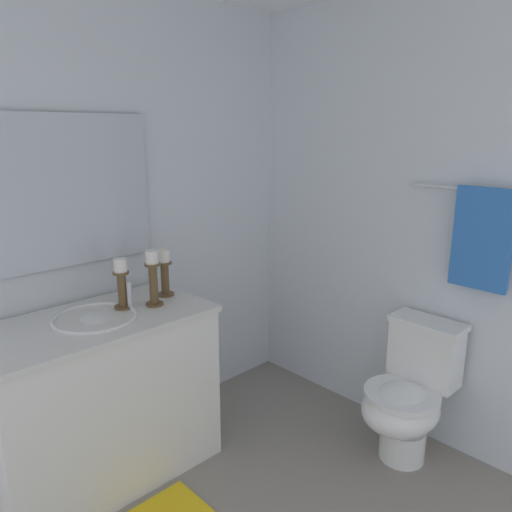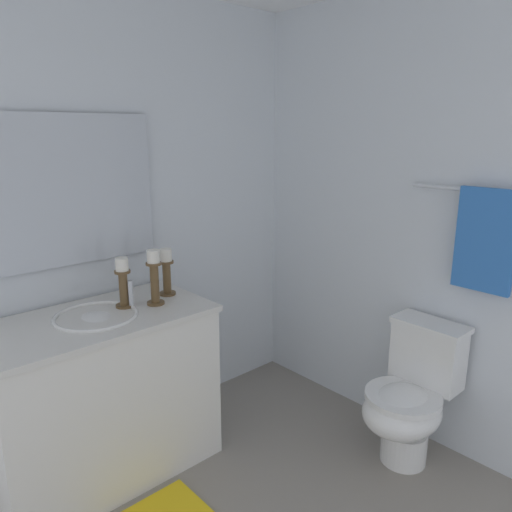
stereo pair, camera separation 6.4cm
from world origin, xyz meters
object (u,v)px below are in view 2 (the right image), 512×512
candle_holder_mid (123,281)px  toilet (410,398)px  candle_holder_short (154,276)px  vanity_cabinet (103,396)px  mirror (61,192)px  sink_basin (97,324)px  towel_bar (493,192)px  towel_near_vanity (485,241)px  candle_holder_tall (167,271)px

candle_holder_mid → toilet: 1.60m
candle_holder_short → vanity_cabinet: bearing=-97.5°
mirror → candle_holder_mid: size_ratio=3.82×
sink_basin → towel_bar: (1.20, 1.45, 0.63)m
mirror → towel_bar: size_ratio=1.20×
vanity_cabinet → toilet: (0.99, 1.22, -0.06)m
candle_holder_mid → towel_near_vanity: (1.23, 1.26, 0.22)m
candle_holder_mid → toilet: size_ratio=0.34×
candle_holder_tall → toilet: 1.45m
vanity_cabinet → towel_bar: size_ratio=1.35×
sink_basin → toilet: (0.99, 1.22, -0.45)m
towel_bar → vanity_cabinet: bearing=-129.6°
sink_basin → candle_holder_tall: 0.47m
towel_bar → candle_holder_tall: bearing=-140.7°
vanity_cabinet → towel_near_vanity: towel_near_vanity is taller
candle_holder_short → toilet: (0.95, 0.92, -0.64)m
mirror → candle_holder_short: mirror is taller
candle_holder_tall → candle_holder_short: (0.09, -0.13, 0.02)m
candle_holder_mid → towel_bar: bearing=46.1°
candle_holder_tall → towel_near_vanity: 1.61m
candle_holder_tall → towel_near_vanity: towel_near_vanity is taller
candle_holder_tall → towel_near_vanity: size_ratio=0.51×
sink_basin → candle_holder_mid: candle_holder_mid is taller
sink_basin → towel_near_vanity: (1.20, 1.43, 0.40)m
vanity_cabinet → towel_near_vanity: (1.20, 1.43, 0.78)m
mirror → toilet: size_ratio=1.30×
candle_holder_mid → toilet: candle_holder_mid is taller
candle_holder_short → towel_near_vanity: bearing=44.2°
sink_basin → towel_near_vanity: size_ratio=0.80×
vanity_cabinet → candle_holder_short: 0.65m
sink_basin → mirror: size_ratio=0.41×
toilet → towel_bar: bearing=47.5°
candle_holder_short → towel_bar: 1.68m
vanity_cabinet → sink_basin: (-0.00, 0.00, 0.39)m
candle_holder_mid → towel_bar: size_ratio=0.31×
toilet → mirror: bearing=-136.1°
mirror → towel_bar: mirror is taller
vanity_cabinet → mirror: mirror is taller
toilet → towel_near_vanity: size_ratio=1.50×
candle_holder_short → towel_bar: bearing=44.7°
towel_bar → sink_basin: bearing=-129.6°
candle_holder_short → towel_bar: (1.16, 1.14, 0.44)m
candle_holder_tall → toilet: (1.04, 0.79, -0.62)m
candle_holder_short → toilet: bearing=44.0°
toilet → towel_bar: (0.20, 0.22, 1.08)m
candle_holder_short → towel_near_vanity: (1.16, 1.12, 0.21)m
mirror → toilet: 2.06m
candle_holder_short → mirror: bearing=-136.4°
candle_holder_short → towel_bar: towel_bar is taller
toilet → towel_near_vanity: (0.20, 0.20, 0.85)m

